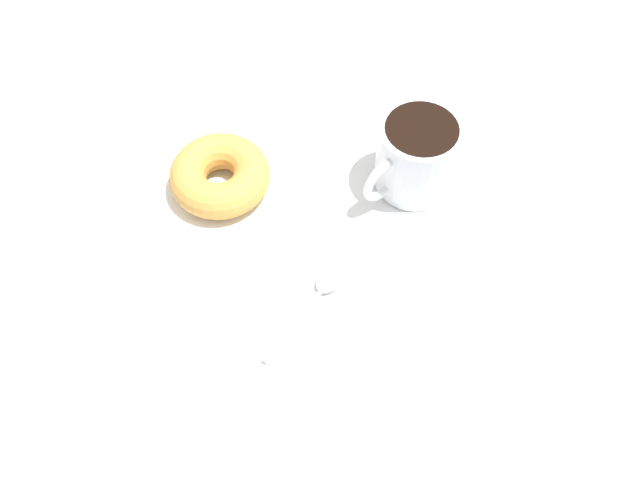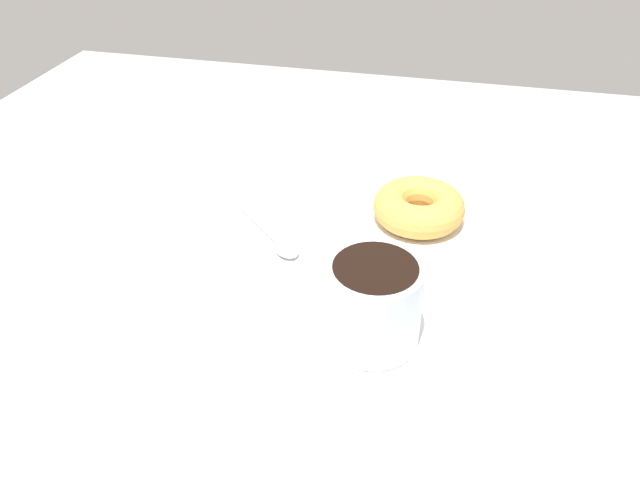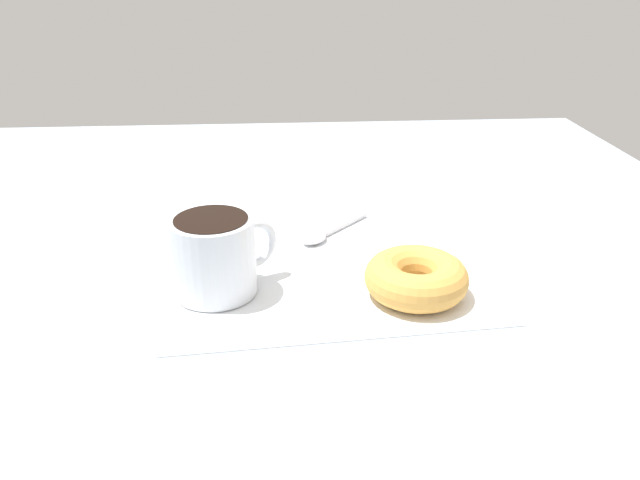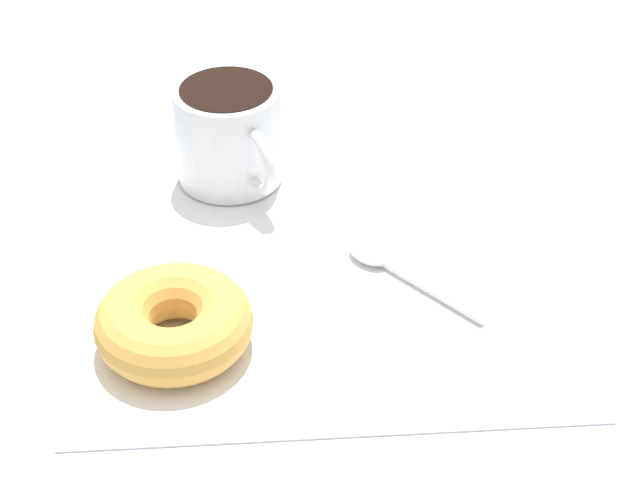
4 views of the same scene
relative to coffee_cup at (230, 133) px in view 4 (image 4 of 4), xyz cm
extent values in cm
cube|color=#99A8B7|center=(-10.37, 8.73, -5.61)|extent=(120.00, 120.00, 2.00)
cube|color=white|center=(-7.51, 11.37, -4.46)|extent=(37.94, 37.94, 0.30)
cylinder|color=silver|center=(0.10, -0.16, -0.19)|extent=(8.72, 8.72, 8.23)
cylinder|color=black|center=(0.10, -0.16, 3.72)|extent=(7.52, 7.52, 0.60)
torus|color=silver|center=(-2.45, 3.93, -0.19)|extent=(3.68, 5.15, 5.51)
torus|color=gold|center=(2.26, 20.71, -2.34)|extent=(10.81, 10.81, 3.94)
ellipsoid|color=silver|center=(-11.25, 10.92, -3.86)|extent=(4.26, 4.23, 0.90)
cylinder|color=silver|center=(-15.49, 15.00, -4.03)|extent=(7.44, 7.21, 0.56)
camera|label=1|loc=(-46.43, 17.30, 57.41)|focal=40.00mm
camera|label=2|loc=(5.12, -42.55, 36.65)|focal=35.00mm
camera|label=3|loc=(58.22, 6.85, 28.69)|focal=35.00mm
camera|label=4|loc=(-8.22, 74.70, 45.68)|focal=60.00mm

